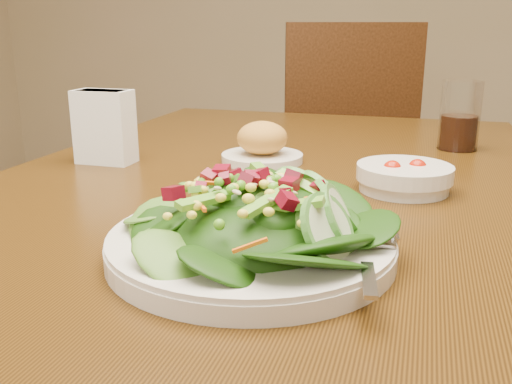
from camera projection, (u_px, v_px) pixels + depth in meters
dining_table at (267, 235)px, 0.97m from camera, size 0.90×1.40×0.75m
chair_far at (343, 159)px, 2.03m from camera, size 0.58×0.58×1.00m
salad_plate at (260, 228)px, 0.61m from camera, size 0.31×0.31×0.09m
bread_plate at (262, 145)px, 1.04m from camera, size 0.15×0.15×0.08m
tomato_bowl at (404, 177)px, 0.86m from camera, size 0.14×0.14×0.05m
drinking_glass at (459, 120)px, 1.13m from camera, size 0.08×0.08×0.14m
napkin_holder at (104, 125)px, 1.02m from camera, size 0.10×0.06×0.13m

